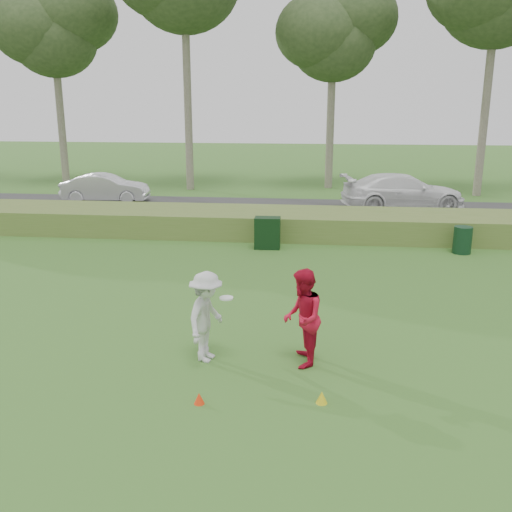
# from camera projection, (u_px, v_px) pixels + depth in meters

# --- Properties ---
(ground) EXTENTS (120.00, 120.00, 0.00)m
(ground) POSITION_uv_depth(u_px,v_px,m) (232.00, 380.00, 10.54)
(ground) COLOR #2F6220
(ground) RESTS_ON ground
(reed_strip) EXTENTS (80.00, 3.00, 0.90)m
(reed_strip) POSITION_uv_depth(u_px,v_px,m) (279.00, 223.00, 21.92)
(reed_strip) COLOR #506D2B
(reed_strip) RESTS_ON ground
(park_road) EXTENTS (80.00, 6.00, 0.06)m
(park_road) POSITION_uv_depth(u_px,v_px,m) (287.00, 210.00, 26.82)
(park_road) COLOR #2D2D2D
(park_road) RESTS_ON ground
(tree_2) EXTENTS (6.50, 6.50, 12.00)m
(tree_2) POSITION_uv_depth(u_px,v_px,m) (53.00, 29.00, 32.69)
(tree_2) COLOR gray
(tree_2) RESTS_ON ground
(tree_4) EXTENTS (6.24, 6.24, 11.50)m
(tree_4) POSITION_uv_depth(u_px,v_px,m) (333.00, 33.00, 31.54)
(tree_4) COLOR gray
(tree_4) RESTS_ON ground
(player_white) EXTENTS (1.00, 1.30, 1.82)m
(player_white) POSITION_uv_depth(u_px,v_px,m) (206.00, 317.00, 11.15)
(player_white) COLOR silver
(player_white) RESTS_ON ground
(player_red) EXTENTS (0.78, 0.97, 1.93)m
(player_red) POSITION_uv_depth(u_px,v_px,m) (303.00, 318.00, 10.95)
(player_red) COLOR red
(player_red) RESTS_ON ground
(cone_orange) EXTENTS (0.18, 0.18, 0.20)m
(cone_orange) POSITION_uv_depth(u_px,v_px,m) (199.00, 398.00, 9.70)
(cone_orange) COLOR #F9340D
(cone_orange) RESTS_ON ground
(cone_yellow) EXTENTS (0.20, 0.20, 0.22)m
(cone_yellow) POSITION_uv_depth(u_px,v_px,m) (322.00, 397.00, 9.72)
(cone_yellow) COLOR yellow
(cone_yellow) RESTS_ON ground
(utility_cabinet) EXTENTS (0.89, 0.57, 1.10)m
(utility_cabinet) POSITION_uv_depth(u_px,v_px,m) (267.00, 233.00, 19.81)
(utility_cabinet) COLOR black
(utility_cabinet) RESTS_ON ground
(trash_bin) EXTENTS (0.77, 0.77, 0.91)m
(trash_bin) POSITION_uv_depth(u_px,v_px,m) (462.00, 240.00, 19.20)
(trash_bin) COLOR #10311B
(trash_bin) RESTS_ON ground
(car_mid) EXTENTS (4.40, 1.94, 1.41)m
(car_mid) POSITION_uv_depth(u_px,v_px,m) (105.00, 188.00, 28.53)
(car_mid) COLOR silver
(car_mid) RESTS_ON park_road
(car_right) EXTENTS (5.99, 3.24, 1.65)m
(car_right) POSITION_uv_depth(u_px,v_px,m) (403.00, 192.00, 26.59)
(car_right) COLOR white
(car_right) RESTS_ON park_road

